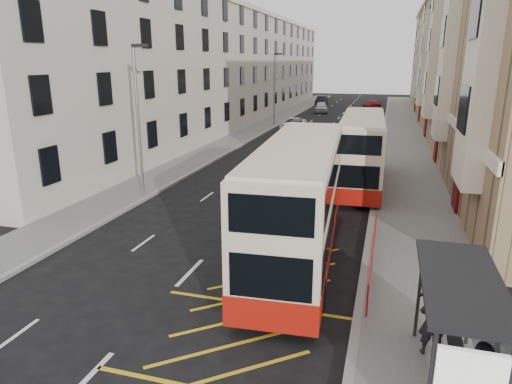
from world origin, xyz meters
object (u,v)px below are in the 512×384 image
(double_decker_front, at_px, (299,201))
(car_dark, at_px, (322,101))
(pedestrian_near, at_px, (432,321))
(car_silver, at_px, (321,107))
(car_red, at_px, (372,105))
(bus_shelter, at_px, (468,319))
(pedestrian_far, at_px, (437,306))
(double_decker_rear, at_px, (361,151))
(white_van, at_px, (293,124))
(street_lamp_near, at_px, (138,113))
(street_lamp_far, at_px, (275,85))

(double_decker_front, relative_size, car_dark, 2.48)
(car_dark, bearing_deg, pedestrian_near, -78.39)
(car_silver, distance_m, car_red, 8.75)
(car_silver, height_order, car_red, car_red)
(bus_shelter, height_order, car_dark, bus_shelter)
(bus_shelter, distance_m, pedestrian_far, 2.64)
(double_decker_rear, height_order, white_van, double_decker_rear)
(street_lamp_near, height_order, pedestrian_near, street_lamp_near)
(pedestrian_far, xyz_separation_m, car_dark, (-12.94, 67.56, -0.32))
(street_lamp_far, xyz_separation_m, car_dark, (1.47, 27.56, -3.88))
(street_lamp_far, bearing_deg, car_red, 64.09)
(double_decker_front, height_order, white_van, double_decker_front)
(pedestrian_far, relative_size, car_dark, 0.40)
(double_decker_rear, bearing_deg, car_silver, 99.49)
(street_lamp_far, distance_m, white_van, 5.67)
(street_lamp_far, height_order, double_decker_front, street_lamp_far)
(white_van, xyz_separation_m, car_red, (7.33, 23.85, 0.11))
(double_decker_rear, height_order, car_dark, double_decker_rear)
(pedestrian_far, bearing_deg, pedestrian_near, 104.59)
(car_red, bearing_deg, car_silver, 22.29)
(white_van, relative_size, car_red, 0.90)
(bus_shelter, distance_m, double_decker_rear, 18.51)
(bus_shelter, relative_size, street_lamp_far, 0.53)
(car_silver, bearing_deg, white_van, -99.53)
(pedestrian_near, height_order, car_silver, pedestrian_near)
(street_lamp_far, xyz_separation_m, pedestrian_near, (14.22, -40.81, -3.57))
(double_decker_front, xyz_separation_m, pedestrian_far, (4.60, -4.28, -1.22))
(street_lamp_near, bearing_deg, car_dark, 88.54)
(car_silver, relative_size, car_red, 0.85)
(bus_shelter, xyz_separation_m, pedestrian_near, (-0.47, 1.58, -1.07))
(street_lamp_near, distance_m, car_silver, 46.06)
(street_lamp_far, height_order, pedestrian_far, street_lamp_far)
(double_decker_front, bearing_deg, street_lamp_near, 146.00)
(bus_shelter, height_order, car_silver, bus_shelter)
(bus_shelter, bearing_deg, street_lamp_far, 109.12)
(white_van, height_order, car_dark, car_dark)
(street_lamp_near, height_order, white_van, street_lamp_near)
(car_dark, distance_m, car_red, 10.94)
(double_decker_front, distance_m, white_van, 33.58)
(pedestrian_near, xyz_separation_m, car_dark, (-12.76, 68.37, -0.31))
(street_lamp_far, height_order, car_red, street_lamp_far)
(double_decker_front, relative_size, white_van, 2.35)
(car_silver, bearing_deg, double_decker_front, -91.32)
(street_lamp_far, xyz_separation_m, pedestrian_far, (14.41, -40.00, -3.56))
(double_decker_rear, relative_size, pedestrian_near, 5.84)
(car_silver, bearing_deg, street_lamp_far, -109.85)
(double_decker_front, bearing_deg, double_decker_rear, 78.59)
(double_decker_front, xyz_separation_m, car_silver, (-6.70, 51.50, -1.51))
(double_decker_front, height_order, pedestrian_far, double_decker_front)
(pedestrian_far, bearing_deg, street_lamp_near, -7.38)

